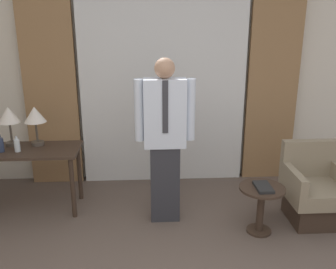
{
  "coord_description": "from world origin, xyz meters",
  "views": [
    {
      "loc": [
        -0.21,
        -1.63,
        2.12
      ],
      "look_at": [
        -0.01,
        1.84,
        1.01
      ],
      "focal_mm": 40.0,
      "sensor_mm": 36.0,
      "label": 1
    }
  ],
  "objects": [
    {
      "name": "bottle_by_lamp",
      "position": [
        -1.61,
        2.23,
        0.79
      ],
      "size": [
        0.06,
        0.06,
        0.17
      ],
      "color": "silver",
      "rests_on": "desk"
    },
    {
      "name": "wall_back",
      "position": [
        0.0,
        3.17,
        1.35
      ],
      "size": [
        10.0,
        0.06,
        2.7
      ],
      "color": "silver",
      "rests_on": "ground_plane"
    },
    {
      "name": "curtain_drape_left",
      "position": [
        -1.4,
        3.04,
        1.29
      ],
      "size": [
        0.65,
        0.06,
        2.58
      ],
      "color": "#997047",
      "rests_on": "ground_plane"
    },
    {
      "name": "curtain_drape_right",
      "position": [
        1.4,
        3.04,
        1.29
      ],
      "size": [
        0.65,
        0.06,
        2.58
      ],
      "color": "#997047",
      "rests_on": "ground_plane"
    },
    {
      "name": "curtain_sheer_center",
      "position": [
        0.0,
        3.04,
        1.29
      ],
      "size": [
        2.08,
        0.06,
        2.58
      ],
      "color": "white",
      "rests_on": "ground_plane"
    },
    {
      "name": "table_lamp_left",
      "position": [
        -1.73,
        2.44,
        1.05
      ],
      "size": [
        0.24,
        0.24,
        0.44
      ],
      "color": "#4C4238",
      "rests_on": "desk"
    },
    {
      "name": "armchair",
      "position": [
        1.56,
        1.89,
        0.31
      ],
      "size": [
        0.62,
        0.61,
        0.83
      ],
      "color": "#38281E",
      "rests_on": "ground_plane"
    },
    {
      "name": "book",
      "position": [
        0.92,
        1.64,
        0.52
      ],
      "size": [
        0.15,
        0.26,
        0.03
      ],
      "color": "black",
      "rests_on": "side_table"
    },
    {
      "name": "table_lamp_right",
      "position": [
        -1.45,
        2.44,
        1.05
      ],
      "size": [
        0.24,
        0.24,
        0.44
      ],
      "color": "#4C4238",
      "rests_on": "desk"
    },
    {
      "name": "bottle_near_edge",
      "position": [
        -1.78,
        2.24,
        0.8
      ],
      "size": [
        0.07,
        0.07,
        0.19
      ],
      "color": "#2D3851",
      "rests_on": "desk"
    },
    {
      "name": "desk",
      "position": [
        -1.59,
        2.3,
        0.62
      ],
      "size": [
        1.25,
        0.55,
        0.72
      ],
      "color": "#38281E",
      "rests_on": "ground_plane"
    },
    {
      "name": "person",
      "position": [
        -0.03,
        1.99,
        0.95
      ],
      "size": [
        0.61,
        0.21,
        1.74
      ],
      "color": "#2D2D33",
      "rests_on": "ground_plane"
    },
    {
      "name": "side_table",
      "position": [
        0.91,
        1.67,
        0.34
      ],
      "size": [
        0.45,
        0.45,
        0.5
      ],
      "color": "#38281E",
      "rests_on": "ground_plane"
    }
  ]
}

